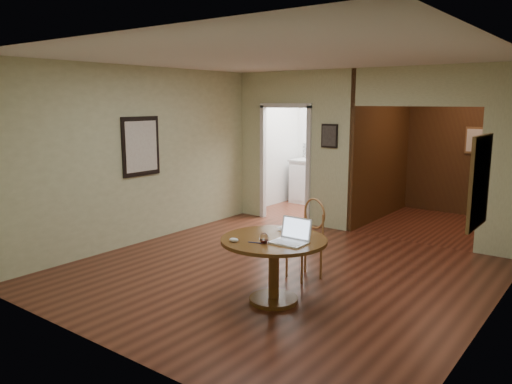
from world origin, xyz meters
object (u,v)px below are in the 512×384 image
Objects in this scene: chair at (308,234)px; open_laptop at (292,236)px; closed_laptop at (287,231)px; dining_table at (274,255)px.

chair is 1.00m from open_laptop.
closed_laptop is at bearing -63.64° from chair.
dining_table is 0.38m from closed_laptop.
chair reaches higher than closed_laptop.
dining_table is 0.35m from open_laptop.
chair is at bearing 97.00° from dining_table.
dining_table is at bearing -74.83° from closed_laptop.
dining_table is 3.56× the size of closed_laptop.
chair is 2.79× the size of open_laptop.
open_laptop reaches higher than closed_laptop.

